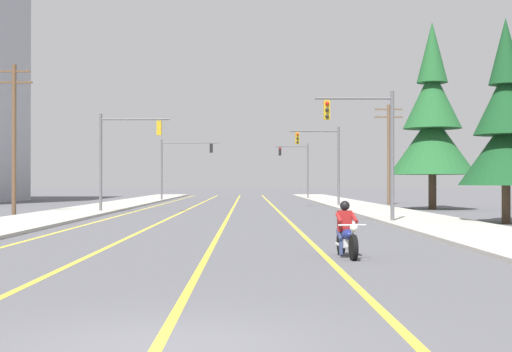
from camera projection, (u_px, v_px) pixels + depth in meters
name	position (u px, v px, depth m)	size (l,w,h in m)	color
ground_plane	(161.00, 347.00, 8.77)	(400.00, 400.00, 0.00)	#515156
lane_stripe_center	(233.00, 208.00, 53.77)	(0.16, 100.00, 0.01)	yellow
lane_stripe_left	(190.00, 208.00, 53.73)	(0.16, 100.00, 0.01)	yellow
lane_stripe_right	(275.00, 208.00, 53.80)	(0.16, 100.00, 0.01)	yellow
lane_stripe_far_left	(147.00, 208.00, 53.69)	(0.16, 100.00, 0.01)	yellow
sidewalk_kerb_right	(375.00, 210.00, 48.87)	(4.40, 110.00, 0.14)	#ADA89E
sidewalk_kerb_left	(88.00, 210.00, 48.66)	(4.40, 110.00, 0.14)	#ADA89E
motorcycle_with_rider	(346.00, 235.00, 19.16)	(0.70, 2.19, 1.46)	black
traffic_signal_near_right	(371.00, 137.00, 34.52)	(3.70, 0.37, 6.20)	#56565B
traffic_signal_near_left	(120.00, 148.00, 46.18)	(4.41, 0.37, 6.20)	#56565B
traffic_signal_mid_right	(325.00, 155.00, 57.24)	(3.89, 0.53, 6.20)	#56565B
traffic_signal_mid_left	(179.00, 160.00, 74.28)	(5.97, 0.41, 6.20)	#56565B
traffic_signal_far_right	(299.00, 163.00, 82.33)	(3.74, 0.37, 6.20)	#56565B
utility_pole_left_near	(14.00, 134.00, 43.44)	(2.13, 0.26, 8.85)	brown
utility_pole_right_far	(389.00, 150.00, 61.60)	(2.36, 0.26, 8.37)	brown
conifer_tree_right_verge_near	(506.00, 129.00, 34.42)	(4.37, 4.37, 9.62)	#4C3828
conifer_tree_right_verge_far	(432.00, 123.00, 51.76)	(5.99, 5.99, 13.18)	#423023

